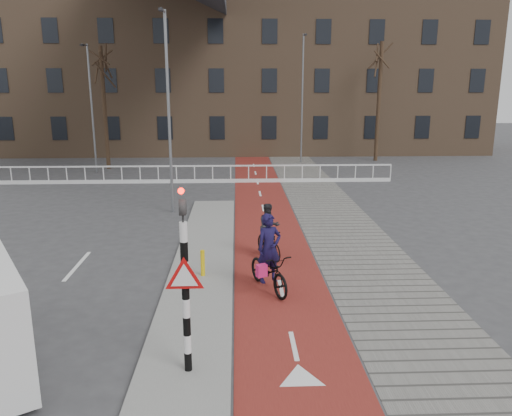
{
  "coord_description": "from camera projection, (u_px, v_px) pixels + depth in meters",
  "views": [
    {
      "loc": [
        0.34,
        -10.39,
        5.32
      ],
      "look_at": [
        0.94,
        5.0,
        1.5
      ],
      "focal_mm": 35.0,
      "sensor_mm": 36.0,
      "label": 1
    }
  ],
  "objects": [
    {
      "name": "bollard",
      "position": [
        203.0,
        263.0,
        13.89
      ],
      "size": [
        0.12,
        0.12,
        0.74
      ],
      "primitive_type": "cylinder",
      "color": "yellow",
      "rests_on": "curb_island"
    },
    {
      "name": "traffic_signal",
      "position": [
        185.0,
        277.0,
        8.88
      ],
      "size": [
        0.8,
        0.8,
        3.68
      ],
      "color": "black",
      "rests_on": "curb_island"
    },
    {
      "name": "streetlight_right",
      "position": [
        302.0,
        100.0,
        34.05
      ],
      "size": [
        0.12,
        0.12,
        8.59
      ],
      "primitive_type": "cylinder",
      "color": "slate",
      "rests_on": "ground"
    },
    {
      "name": "cyclist_near",
      "position": [
        269.0,
        265.0,
        13.11
      ],
      "size": [
        1.45,
        2.13,
        2.08
      ],
      "rotation": [
        0.0,
        0.0,
        0.41
      ],
      "color": "black",
      "rests_on": "bike_lane"
    },
    {
      "name": "ground",
      "position": [
        223.0,
        325.0,
        11.34
      ],
      "size": [
        120.0,
        120.0,
        0.0
      ],
      "primitive_type": "plane",
      "color": "#38383A",
      "rests_on": "ground"
    },
    {
      "name": "tree_mid",
      "position": [
        105.0,
        109.0,
        31.58
      ],
      "size": [
        0.25,
        0.25,
        7.64
      ],
      "primitive_type": "cylinder",
      "color": "#302115",
      "rests_on": "ground"
    },
    {
      "name": "curb_island",
      "position": [
        203.0,
        262.0,
        15.18
      ],
      "size": [
        1.8,
        16.0,
        0.12
      ],
      "primitive_type": "cube",
      "color": "gray",
      "rests_on": "ground"
    },
    {
      "name": "streetlight_near",
      "position": [
        169.0,
        116.0,
        20.42
      ],
      "size": [
        0.12,
        0.12,
        8.17
      ],
      "primitive_type": "cylinder",
      "color": "slate",
      "rests_on": "ground"
    },
    {
      "name": "bike_lane",
      "position": [
        265.0,
        214.0,
        21.1
      ],
      "size": [
        2.5,
        60.0,
        0.01
      ],
      "primitive_type": "cube",
      "color": "maroon",
      "rests_on": "ground"
    },
    {
      "name": "townhouse_row",
      "position": [
        194.0,
        53.0,
        40.38
      ],
      "size": [
        46.0,
        10.0,
        15.9
      ],
      "color": "#7F6047",
      "rests_on": "ground"
    },
    {
      "name": "railing",
      "position": [
        140.0,
        178.0,
        27.57
      ],
      "size": [
        28.0,
        0.1,
        0.99
      ],
      "color": "silver",
      "rests_on": "ground"
    },
    {
      "name": "cyclist_far",
      "position": [
        269.0,
        235.0,
        15.59
      ],
      "size": [
        1.03,
        1.65,
        1.74
      ],
      "rotation": [
        0.0,
        0.0,
        0.4
      ],
      "color": "black",
      "rests_on": "bike_lane"
    },
    {
      "name": "streetlight_left",
      "position": [
        92.0,
        110.0,
        30.09
      ],
      "size": [
        0.12,
        0.12,
        7.64
      ],
      "primitive_type": "cylinder",
      "color": "slate",
      "rests_on": "ground"
    },
    {
      "name": "tree_right",
      "position": [
        379.0,
        103.0,
        34.93
      ],
      "size": [
        0.27,
        0.27,
        8.19
      ],
      "primitive_type": "cylinder",
      "color": "#302115",
      "rests_on": "ground"
    },
    {
      "name": "sidewalk",
      "position": [
        330.0,
        213.0,
        21.2
      ],
      "size": [
        3.0,
        60.0,
        0.01
      ],
      "primitive_type": "cube",
      "color": "slate",
      "rests_on": "ground"
    }
  ]
}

